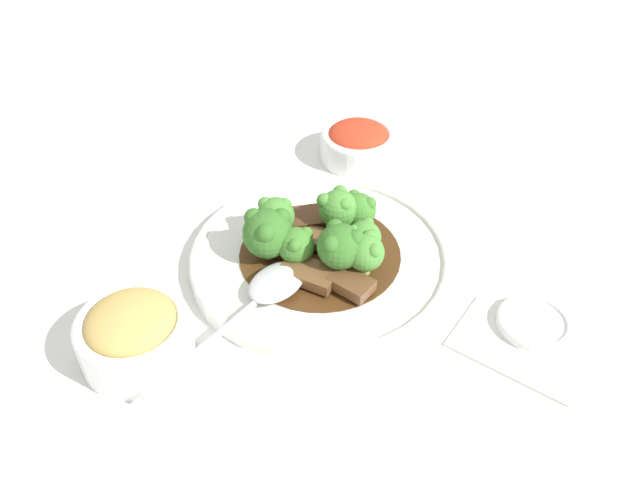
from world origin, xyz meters
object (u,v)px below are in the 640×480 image
broccoli_floret_5 (340,246)px  sauce_dish (533,323)px  serving_spoon (268,290)px  broccoli_floret_1 (364,237)px  side_bowl_appetizer (134,333)px  broccoli_floret_4 (336,207)px  beef_strip_1 (325,240)px  broccoli_floret_3 (274,217)px  beef_strip_2 (351,284)px  broccoli_floret_7 (365,252)px  broccoli_floret_2 (358,210)px  beef_strip_3 (309,273)px  broccoli_floret_0 (296,245)px  broccoli_floret_6 (268,232)px  beef_strip_0 (312,218)px  main_plate (320,256)px  side_bowl_kimchi (358,142)px

broccoli_floret_5 → sauce_dish: bearing=-168.5°
broccoli_floret_5 → serving_spoon: size_ratio=0.27×
broccoli_floret_1 → sauce_dish: bearing=-177.0°
broccoli_floret_5 → side_bowl_appetizer: size_ratio=0.53×
broccoli_floret_4 → beef_strip_1: bearing=93.6°
broccoli_floret_3 → serving_spoon: 0.10m
beef_strip_2 → broccoli_floret_7: bearing=-91.1°
broccoli_floret_4 → broccoli_floret_2: bearing=-140.7°
broccoli_floret_5 → broccoli_floret_3: bearing=-8.0°
broccoli_floret_1 → side_bowl_appetizer: (0.13, 0.21, -0.01)m
beef_strip_2 → side_bowl_appetizer: (0.14, 0.17, 0.01)m
broccoli_floret_3 → serving_spoon: size_ratio=0.22×
broccoli_floret_4 → broccoli_floret_7: 0.08m
broccoli_floret_2 → sauce_dish: broccoli_floret_2 is taller
beef_strip_3 → broccoli_floret_3: 0.08m
broccoli_floret_3 → broccoli_floret_4: size_ratio=0.89×
beef_strip_3 → broccoli_floret_0: broccoli_floret_0 is taller
sauce_dish → broccoli_floret_6: bearing=12.0°
beef_strip_0 → broccoli_floret_3: bearing=59.5°
broccoli_floret_0 → serving_spoon: size_ratio=0.20×
beef_strip_2 → broccoli_floret_0: (0.07, -0.01, 0.02)m
serving_spoon → broccoli_floret_6: bearing=-57.0°
main_plate → broccoli_floret_5: 0.06m
beef_strip_1 → broccoli_floret_5: size_ratio=0.92×
broccoli_floret_7 → side_bowl_kimchi: (0.12, -0.22, -0.02)m
main_plate → side_bowl_appetizer: side_bowl_appetizer is taller
broccoli_floret_2 → main_plate: bearing=73.9°
broccoli_floret_5 → broccoli_floret_7: size_ratio=1.19×
main_plate → serving_spoon: serving_spoon is taller
sauce_dish → broccoli_floret_5: bearing=11.5°
broccoli_floret_2 → beef_strip_2: bearing=114.1°
beef_strip_0 → broccoli_floret_0: bearing=107.2°
beef_strip_0 → broccoli_floret_2: size_ratio=1.47×
beef_strip_1 → side_bowl_kimchi: 0.21m
beef_strip_1 → broccoli_floret_0: 0.05m
beef_strip_1 → broccoli_floret_1: 0.05m
beef_strip_1 → broccoli_floret_2: bearing=-111.9°
broccoli_floret_3 → broccoli_floret_1: bearing=-169.9°
broccoli_floret_3 → broccoli_floret_5: broccoli_floret_5 is taller
beef_strip_0 → broccoli_floret_3: size_ratio=1.40×
broccoli_floret_0 → broccoli_floret_4: bearing=-98.4°
main_plate → broccoli_floret_4: bearing=-85.5°
beef_strip_1 → broccoli_floret_3: (0.06, 0.01, 0.02)m
broccoli_floret_7 → side_bowl_kimchi: 0.25m
sauce_dish → broccoli_floret_7: bearing=10.1°
broccoli_floret_6 → beef_strip_1: bearing=-133.5°
beef_strip_3 → side_bowl_kimchi: (0.08, -0.25, -0.00)m
broccoli_floret_7 → broccoli_floret_4: bearing=-37.4°
broccoli_floret_3 → broccoli_floret_7: bearing=178.4°
broccoli_floret_0 → broccoli_floret_7: (-0.07, -0.02, 0.00)m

